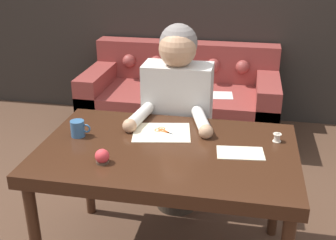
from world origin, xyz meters
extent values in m
cube|color=#381E11|center=(0.05, -0.02, 0.70)|extent=(1.33, 0.85, 0.07)
cylinder|color=#381E11|center=(-0.56, 0.34, 0.33)|extent=(0.06, 0.06, 0.67)
cylinder|color=#381E11|center=(0.66, 0.34, 0.33)|extent=(0.06, 0.06, 0.67)
cube|color=brown|center=(-0.17, 1.75, 0.22)|extent=(1.78, 0.89, 0.44)
cube|color=brown|center=(-0.17, 2.09, 0.62)|extent=(1.78, 0.22, 0.37)
cube|color=brown|center=(-0.96, 1.75, 0.30)|extent=(0.20, 0.89, 0.60)
cube|color=brown|center=(0.62, 1.75, 0.30)|extent=(0.20, 0.89, 0.60)
sphere|color=brown|center=(-0.72, 1.96, 0.62)|extent=(0.13, 0.13, 0.13)
sphere|color=brown|center=(-0.45, 1.96, 0.62)|extent=(0.13, 0.13, 0.13)
sphere|color=brown|center=(-0.17, 1.96, 0.62)|extent=(0.13, 0.13, 0.13)
sphere|color=brown|center=(0.11, 1.96, 0.62)|extent=(0.13, 0.13, 0.13)
sphere|color=brown|center=(0.38, 1.96, 0.62)|extent=(0.13, 0.13, 0.13)
cube|color=white|center=(0.20, 1.64, 0.44)|extent=(0.26, 0.23, 0.00)
cylinder|color=#33281E|center=(0.01, 0.54, 0.23)|extent=(0.28, 0.28, 0.46)
cube|color=beige|center=(0.01, 0.54, 0.74)|extent=(0.43, 0.22, 0.57)
sphere|color=tan|center=(0.01, 0.52, 1.13)|extent=(0.23, 0.23, 0.23)
sphere|color=slate|center=(0.01, 0.55, 1.16)|extent=(0.23, 0.23, 0.23)
cylinder|color=beige|center=(-0.17, 0.28, 0.77)|extent=(0.11, 0.30, 0.07)
sphere|color=tan|center=(-0.20, 0.13, 0.77)|extent=(0.08, 0.08, 0.08)
cylinder|color=beige|center=(0.19, 0.28, 0.77)|extent=(0.15, 0.30, 0.07)
sphere|color=tan|center=(0.23, 0.14, 0.77)|extent=(0.08, 0.08, 0.08)
cube|color=beige|center=(-0.02, 0.15, 0.74)|extent=(0.36, 0.31, 0.00)
cube|color=beige|center=(0.42, -0.01, 0.74)|extent=(0.25, 0.17, 0.00)
cube|color=silver|center=(0.09, 0.12, 0.74)|extent=(0.11, 0.05, 0.00)
cube|color=#D1511E|center=(-0.01, 0.16, 0.74)|extent=(0.08, 0.04, 0.00)
torus|color=#D1511E|center=(-0.04, 0.17, 0.74)|extent=(0.04, 0.04, 0.01)
cube|color=silver|center=(0.07, 0.11, 0.74)|extent=(0.09, 0.09, 0.00)
cube|color=#D1511E|center=(0.00, 0.17, 0.74)|extent=(0.06, 0.06, 0.00)
torus|color=#D1511E|center=(-0.03, 0.20, 0.74)|extent=(0.04, 0.04, 0.01)
cylinder|color=silver|center=(0.03, 0.15, 0.74)|extent=(0.01, 0.01, 0.01)
cylinder|color=#335B84|center=(-0.46, 0.02, 0.78)|extent=(0.08, 0.08, 0.09)
torus|color=#335B84|center=(-0.41, 0.02, 0.79)|extent=(0.05, 0.01, 0.05)
cylinder|color=beige|center=(0.61, 0.16, 0.76)|extent=(0.03, 0.03, 0.04)
cylinder|color=beige|center=(0.61, 0.16, 0.78)|extent=(0.04, 0.04, 0.00)
cylinder|color=beige|center=(0.61, 0.16, 0.74)|extent=(0.04, 0.04, 0.00)
cylinder|color=#4C3828|center=(-0.23, -0.24, 0.74)|extent=(0.06, 0.06, 0.01)
sphere|color=red|center=(-0.23, -0.24, 0.77)|extent=(0.07, 0.07, 0.07)
camera|label=1|loc=(0.43, -1.93, 1.73)|focal=45.00mm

